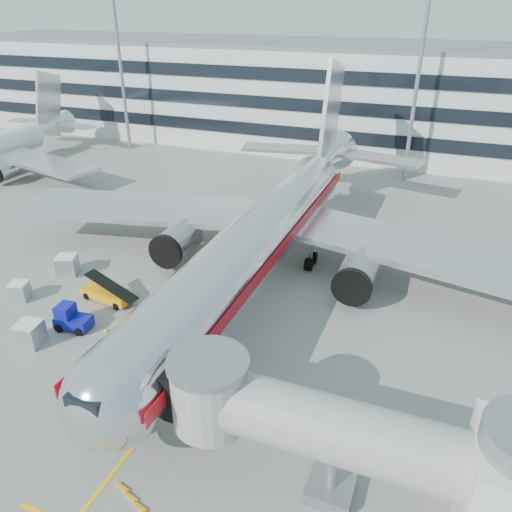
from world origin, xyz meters
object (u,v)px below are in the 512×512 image
at_px(cargo_container_front, 29,334).
at_px(cargo_container_right, 67,265).
at_px(cargo_container_left, 20,291).
at_px(belt_loader, 107,293).
at_px(baggage_tug, 71,318).
at_px(main_jet, 269,228).
at_px(ramp_worker, 109,342).

bearing_deg(cargo_container_front, cargo_container_right, 115.96).
xyz_separation_m(cargo_container_left, cargo_container_front, (5.13, -4.29, 0.13)).
xyz_separation_m(belt_loader, cargo_container_right, (-5.80, 2.28, 0.25)).
xyz_separation_m(baggage_tug, cargo_container_right, (-5.74, 6.40, 0.05)).
bearing_deg(main_jet, ramp_worker, -111.88).
relative_size(cargo_container_left, cargo_container_front, 0.96).
bearing_deg(cargo_container_right, ramp_worker, -37.97).
relative_size(belt_loader, ramp_worker, 2.29).
relative_size(cargo_container_left, ramp_worker, 0.87).
distance_m(baggage_tug, cargo_container_right, 8.60).
distance_m(cargo_container_left, cargo_container_front, 6.69).
distance_m(baggage_tug, cargo_container_left, 6.70).
bearing_deg(cargo_container_right, main_jet, 22.97).
bearing_deg(cargo_container_left, main_jet, 34.46).
xyz_separation_m(baggage_tug, ramp_worker, (4.40, -1.52, 0.19)).
xyz_separation_m(belt_loader, cargo_container_left, (-6.54, -2.45, 0.12)).
xyz_separation_m(belt_loader, cargo_container_front, (-1.41, -6.74, 0.24)).
height_order(cargo_container_front, ramp_worker, ramp_worker).
bearing_deg(baggage_tug, ramp_worker, -19.07).
bearing_deg(belt_loader, cargo_container_front, -101.81).
bearing_deg(ramp_worker, cargo_container_front, 146.42).
height_order(belt_loader, baggage_tug, belt_loader).
xyz_separation_m(main_jet, ramp_worker, (-5.91, -14.72, -3.23)).
bearing_deg(main_jet, cargo_container_left, -145.54).
height_order(main_jet, cargo_container_left, main_jet).
height_order(baggage_tug, cargo_container_front, baggage_tug).
bearing_deg(cargo_container_left, cargo_container_front, -39.86).
distance_m(baggage_tug, cargo_container_front, 2.95).
bearing_deg(baggage_tug, cargo_container_left, 165.58).
bearing_deg(cargo_container_front, cargo_container_left, 140.14).
xyz_separation_m(belt_loader, ramp_worker, (4.35, -5.64, 0.39)).
distance_m(belt_loader, cargo_container_front, 6.89).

